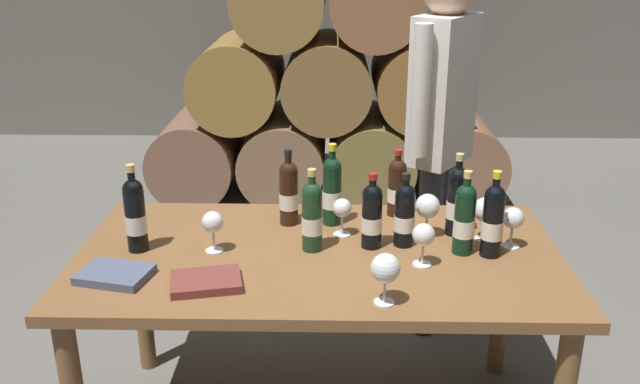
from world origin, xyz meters
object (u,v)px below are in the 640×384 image
object	(u,v)px
wine_bottle_0	(457,200)
wine_bottle_1	(372,215)
wine_bottle_6	(397,187)
sommelier_presenting	(441,120)
wine_bottle_9	(289,192)
wine_glass_4	(486,211)
dining_table	(319,275)
wine_glass_2	(513,219)
wine_glass_0	(342,210)
wine_glass_5	(213,223)
wine_bottle_7	(465,218)
wine_glass_6	(424,236)
wine_bottle_5	(405,214)
wine_bottle_3	(332,190)
wine_bottle_4	(135,214)
wine_bottle_2	(312,215)
wine_bottle_8	(493,220)
leather_ledger	(115,274)
wine_glass_3	(385,269)
tasting_notebook	(206,282)

from	to	relation	value
wine_bottle_0	wine_bottle_1	world-z (taller)	wine_bottle_0
wine_bottle_6	sommelier_presenting	distance (m)	0.49
wine_bottle_9	wine_glass_4	size ratio (longest dim) A/B	1.80
wine_bottle_1	wine_bottle_6	world-z (taller)	wine_bottle_1
dining_table	wine_glass_2	size ratio (longest dim) A/B	11.27
wine_bottle_9	wine_glass_2	size ratio (longest dim) A/B	1.96
dining_table	wine_bottle_6	world-z (taller)	wine_bottle_6
wine_glass_0	wine_glass_5	distance (m)	0.47
wine_bottle_7	wine_glass_6	bearing A→B (deg)	-146.36
sommelier_presenting	wine_glass_4	bearing A→B (deg)	-83.06
wine_bottle_5	wine_bottle_7	size ratio (longest dim) A/B	0.90
wine_glass_6	wine_bottle_3	bearing A→B (deg)	131.31
wine_bottle_0	wine_bottle_6	bearing A→B (deg)	138.37
wine_bottle_5	sommelier_presenting	distance (m)	0.73
wine_bottle_4	wine_glass_6	xyz separation A→B (m)	(0.99, -0.10, -0.03)
wine_bottle_9	wine_bottle_1	bearing A→B (deg)	-33.44
wine_bottle_0	wine_bottle_2	xyz separation A→B (m)	(-0.53, -0.15, -0.00)
wine_bottle_7	wine_bottle_9	xyz separation A→B (m)	(-0.62, 0.24, -0.00)
wine_bottle_7	wine_glass_2	bearing A→B (deg)	14.72
wine_bottle_8	wine_glass_4	size ratio (longest dim) A/B	1.88
leather_ledger	wine_bottle_4	bearing A→B (deg)	98.07
wine_bottle_2	wine_bottle_7	size ratio (longest dim) A/B	0.99
wine_bottle_4	wine_glass_3	distance (m)	0.92
wine_bottle_4	wine_bottle_9	bearing A→B (deg)	25.44
wine_glass_2	wine_bottle_6	bearing A→B (deg)	142.70
wine_bottle_2	leather_ledger	size ratio (longest dim) A/B	1.36
wine_bottle_8	sommelier_presenting	size ratio (longest dim) A/B	0.18
wine_bottle_5	wine_bottle_9	size ratio (longest dim) A/B	0.92
wine_glass_0	wine_bottle_4	bearing A→B (deg)	-169.03
wine_bottle_0	wine_bottle_2	world-z (taller)	wine_bottle_0
wine_bottle_5	leather_ledger	size ratio (longest dim) A/B	1.23
wine_bottle_0	leather_ledger	world-z (taller)	wine_bottle_0
wine_bottle_3	wine_bottle_8	distance (m)	0.61
sommelier_presenting	wine_bottle_6	bearing A→B (deg)	-119.02
wine_bottle_7	wine_bottle_8	size ratio (longest dim) A/B	0.98
wine_bottle_7	wine_bottle_9	world-z (taller)	wine_bottle_7
wine_bottle_7	tasting_notebook	bearing A→B (deg)	-163.15
wine_bottle_6	sommelier_presenting	bearing A→B (deg)	60.98
wine_glass_2	wine_glass_4	bearing A→B (deg)	144.58
wine_bottle_9	wine_glass_6	world-z (taller)	wine_bottle_9
wine_bottle_3	tasting_notebook	distance (m)	0.66
wine_bottle_5	wine_glass_4	world-z (taller)	wine_bottle_5
wine_glass_3	wine_bottle_3	bearing A→B (deg)	104.95
wine_glass_4	dining_table	bearing A→B (deg)	-168.97
wine_bottle_7	wine_bottle_8	xyz separation A→B (m)	(0.09, -0.02, 0.00)
wine_bottle_1	wine_bottle_4	distance (m)	0.83
wine_bottle_1	tasting_notebook	xyz separation A→B (m)	(-0.54, -0.30, -0.11)
tasting_notebook	wine_bottle_9	bearing A→B (deg)	52.83
wine_glass_5	wine_bottle_3	bearing A→B (deg)	31.32
wine_bottle_1	wine_bottle_8	world-z (taller)	wine_bottle_8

